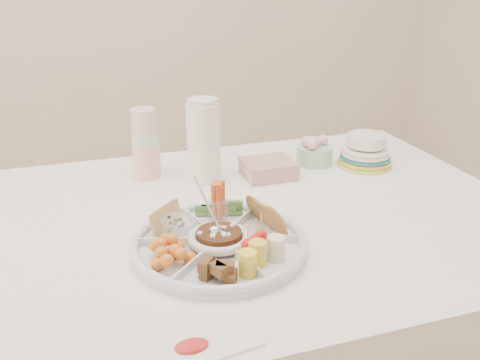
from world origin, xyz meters
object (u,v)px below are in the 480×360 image
object	(u,v)px
thermos	(204,140)
party_tray	(219,241)
chair	(461,211)
plate_stack	(366,149)
dining_table	(232,335)

from	to	relation	value
thermos	party_tray	bearing A→B (deg)	-99.62
chair	party_tray	distance (m)	1.10
chair	plate_stack	size ratio (longest dim) A/B	6.32
dining_table	thermos	world-z (taller)	thermos
chair	thermos	size ratio (longest dim) A/B	4.28
chair	thermos	distance (m)	1.00
dining_table	plate_stack	distance (m)	0.69
dining_table	thermos	xyz separation A→B (m)	(-0.01, 0.24, 0.50)
dining_table	thermos	size ratio (longest dim) A/B	6.17
party_tray	dining_table	bearing A→B (deg)	64.66
plate_stack	party_tray	bearing A→B (deg)	-148.05
dining_table	party_tray	world-z (taller)	party_tray
chair	thermos	world-z (taller)	chair
chair	thermos	xyz separation A→B (m)	(-0.94, 0.02, 0.35)
chair	plate_stack	bearing A→B (deg)	-161.93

